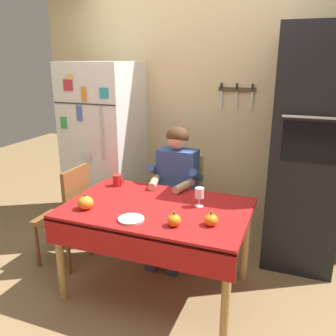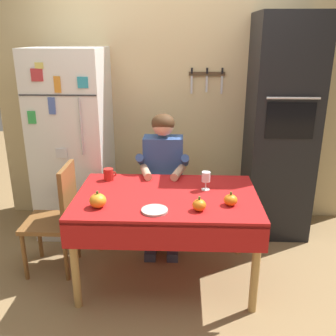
{
  "view_description": "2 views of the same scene",
  "coord_description": "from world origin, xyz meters",
  "views": [
    {
      "loc": [
        0.98,
        -2.22,
        1.83
      ],
      "look_at": [
        0.04,
        0.25,
        1.01
      ],
      "focal_mm": 37.96,
      "sensor_mm": 36.0,
      "label": 1
    },
    {
      "loc": [
        0.12,
        -2.6,
        1.91
      ],
      "look_at": [
        0.01,
        0.2,
        0.92
      ],
      "focal_mm": 40.76,
      "sensor_mm": 36.0,
      "label": 2
    }
  ],
  "objects": [
    {
      "name": "pumpkin_large",
      "position": [
        -0.48,
        -0.14,
        0.79
      ],
      "size": [
        0.12,
        0.12,
        0.12
      ],
      "color": "orange",
      "rests_on": "dining_table"
    },
    {
      "name": "wall_oven",
      "position": [
        1.05,
        1.0,
        1.05
      ],
      "size": [
        0.6,
        0.64,
        2.1
      ],
      "color": "black",
      "rests_on": "ground"
    },
    {
      "name": "seated_person",
      "position": [
        -0.06,
        0.68,
        0.74
      ],
      "size": [
        0.47,
        0.55,
        1.25
      ],
      "color": "#38384C",
      "rests_on": "ground"
    },
    {
      "name": "chair_left_side",
      "position": [
        -0.9,
        0.19,
        0.51
      ],
      "size": [
        0.4,
        0.4,
        0.93
      ],
      "color": "brown",
      "rests_on": "ground"
    },
    {
      "name": "refrigerator",
      "position": [
        -0.95,
        0.96,
        0.9
      ],
      "size": [
        0.68,
        0.71,
        1.8
      ],
      "color": "white",
      "rests_on": "ground"
    },
    {
      "name": "wine_glass",
      "position": [
        0.3,
        0.21,
        0.84
      ],
      "size": [
        0.07,
        0.07,
        0.15
      ],
      "color": "white",
      "rests_on": "dining_table"
    },
    {
      "name": "pumpkin_medium",
      "position": [
        0.24,
        -0.17,
        0.78
      ],
      "size": [
        0.1,
        0.1,
        0.11
      ],
      "color": "orange",
      "rests_on": "dining_table"
    },
    {
      "name": "coffee_mug",
      "position": [
        -0.5,
        0.4,
        0.79
      ],
      "size": [
        0.11,
        0.08,
        0.1
      ],
      "color": "#B2231E",
      "rests_on": "dining_table"
    },
    {
      "name": "chair_behind_person",
      "position": [
        -0.06,
        0.87,
        0.51
      ],
      "size": [
        0.4,
        0.4,
        0.93
      ],
      "color": "tan",
      "rests_on": "ground"
    },
    {
      "name": "back_wall_assembly",
      "position": [
        0.05,
        1.35,
        1.3
      ],
      "size": [
        3.7,
        0.13,
        2.6
      ],
      "color": "#D1B784",
      "rests_on": "ground"
    },
    {
      "name": "pumpkin_small",
      "position": [
        0.47,
        -0.07,
        0.78
      ],
      "size": [
        0.1,
        0.1,
        0.1
      ],
      "color": "orange",
      "rests_on": "dining_table"
    },
    {
      "name": "dining_table",
      "position": [
        0.0,
        0.08,
        0.66
      ],
      "size": [
        1.4,
        0.9,
        0.74
      ],
      "color": "tan",
      "rests_on": "ground"
    },
    {
      "name": "serving_tray",
      "position": [
        -0.07,
        -0.19,
        0.75
      ],
      "size": [
        0.19,
        0.19,
        0.02
      ],
      "primitive_type": "cylinder",
      "color": "#B7B2A8",
      "rests_on": "dining_table"
    },
    {
      "name": "ground_plane",
      "position": [
        0.0,
        0.0,
        0.0
      ],
      "size": [
        10.0,
        10.0,
        0.0
      ],
      "primitive_type": "plane",
      "color": "#93754C",
      "rests_on": "ground"
    }
  ]
}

